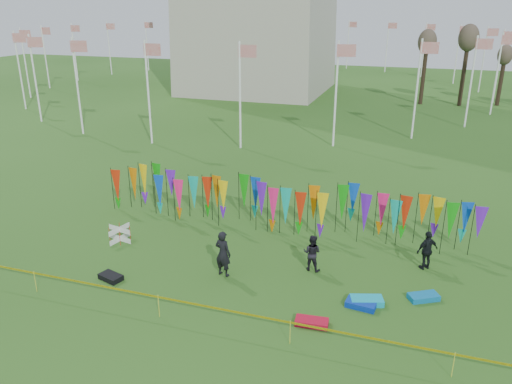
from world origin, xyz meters
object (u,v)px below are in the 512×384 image
(kite_bag_red, at_px, (312,322))
(kite_bag_black, at_px, (111,277))
(person_right, at_px, (427,250))
(kite_bag_teal, at_px, (424,297))
(person_mid, at_px, (312,253))
(kite_bag_turquoise, at_px, (367,301))
(person_left, at_px, (223,254))
(box_kite, at_px, (120,234))
(kite_bag_blue, at_px, (361,304))

(kite_bag_red, xyz_separation_m, kite_bag_black, (-8.41, 0.44, 0.01))
(person_right, relative_size, kite_bag_teal, 1.53)
(person_mid, bearing_deg, person_right, -155.34)
(kite_bag_teal, bearing_deg, kite_bag_turquoise, -154.67)
(person_left, relative_size, kite_bag_turquoise, 1.64)
(box_kite, height_order, kite_bag_red, box_kite)
(kite_bag_turquoise, distance_m, kite_bag_red, 2.56)
(person_mid, bearing_deg, kite_bag_red, 107.79)
(person_left, xyz_separation_m, kite_bag_black, (-4.21, -1.78, -0.87))
(kite_bag_red, bearing_deg, kite_bag_blue, 47.71)
(box_kite, distance_m, person_mid, 9.15)
(person_right, bearing_deg, kite_bag_turquoise, 20.52)
(person_mid, xyz_separation_m, kite_bag_turquoise, (2.51, -1.85, -0.67))
(box_kite, distance_m, kite_bag_red, 10.62)
(box_kite, relative_size, kite_bag_blue, 0.69)
(kite_bag_black, bearing_deg, person_left, 22.96)
(box_kite, xyz_separation_m, person_right, (13.70, 1.80, 0.48))
(kite_bag_turquoise, bearing_deg, kite_bag_red, -130.65)
(box_kite, relative_size, kite_bag_black, 0.78)
(person_right, distance_m, kite_bag_blue, 4.43)
(kite_bag_red, bearing_deg, person_right, 55.55)
(person_left, relative_size, kite_bag_red, 1.72)
(person_right, height_order, kite_bag_red, person_right)
(person_mid, relative_size, kite_bag_turquoise, 1.32)
(kite_bag_turquoise, relative_size, kite_bag_red, 1.05)
(box_kite, bearing_deg, kite_bag_teal, -2.98)
(person_left, relative_size, kite_bag_black, 2.05)
(kite_bag_teal, bearing_deg, person_right, 89.50)
(person_left, xyz_separation_m, kite_bag_blue, (5.69, -0.59, -0.87))
(person_left, xyz_separation_m, kite_bag_teal, (7.88, 0.67, -0.88))
(person_right, bearing_deg, kite_bag_blue, 20.55)
(kite_bag_blue, relative_size, kite_bag_black, 1.13)
(person_right, height_order, kite_bag_turquoise, person_right)
(person_left, height_order, person_right, person_left)
(person_mid, bearing_deg, box_kite, 6.41)
(kite_bag_turquoise, bearing_deg, person_left, 177.21)
(kite_bag_blue, xyz_separation_m, kite_bag_teal, (2.19, 1.26, -0.01))
(kite_bag_blue, distance_m, kite_bag_black, 9.97)
(kite_bag_black, bearing_deg, person_right, 22.26)
(kite_bag_turquoise, xyz_separation_m, kite_bag_black, (-10.08, -1.50, -0.01))
(kite_bag_turquoise, height_order, kite_bag_blue, kite_bag_turquoise)
(person_right, distance_m, kite_bag_red, 6.60)
(kite_bag_blue, xyz_separation_m, kite_bag_black, (-9.90, -1.20, -0.00))
(person_left, distance_m, kite_bag_turquoise, 5.94)
(person_left, bearing_deg, person_right, -144.83)
(kite_bag_black, height_order, kite_bag_teal, kite_bag_black)
(person_left, xyz_separation_m, kite_bag_red, (4.20, -2.23, -0.88))
(kite_bag_turquoise, relative_size, kite_bag_teal, 1.07)
(person_right, xyz_separation_m, kite_bag_black, (-12.12, -4.96, -0.75))
(box_kite, relative_size, kite_bag_red, 0.66)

